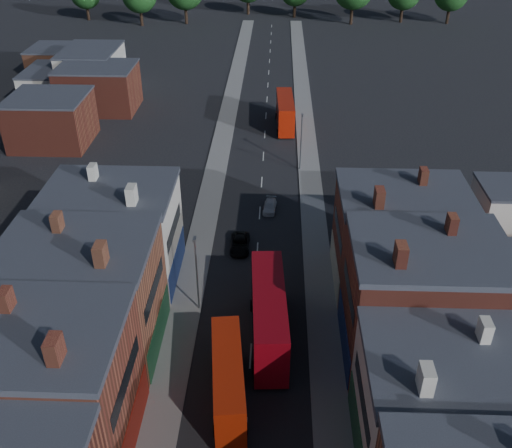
# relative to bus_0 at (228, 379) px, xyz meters

# --- Properties ---
(pavement_west) EXTENTS (3.00, 200.00, 0.12)m
(pavement_west) POSITION_rel_bus_0_xyz_m (-5.00, 30.85, -2.27)
(pavement_west) COLOR gray
(pavement_west) RESTS_ON ground
(pavement_east) EXTENTS (3.00, 200.00, 0.12)m
(pavement_east) POSITION_rel_bus_0_xyz_m (8.00, 30.85, -2.27)
(pavement_east) COLOR gray
(pavement_east) RESTS_ON ground
(lamp_post_2) EXTENTS (0.25, 0.70, 8.12)m
(lamp_post_2) POSITION_rel_bus_0_xyz_m (-3.70, 10.85, 2.37)
(lamp_post_2) COLOR slate
(lamp_post_2) RESTS_ON ground
(lamp_post_3) EXTENTS (0.25, 0.70, 8.12)m
(lamp_post_3) POSITION_rel_bus_0_xyz_m (6.70, 40.85, 2.37)
(lamp_post_3) COLOR slate
(lamp_post_3) RESTS_ON ground
(bus_0) EXTENTS (3.45, 10.21, 4.32)m
(bus_0) POSITION_rel_bus_0_xyz_m (0.00, 0.00, 0.00)
(bus_0) COLOR red
(bus_0) RESTS_ON ground
(bus_1) EXTENTS (3.66, 12.43, 5.30)m
(bus_1) POSITION_rel_bus_0_xyz_m (3.00, 7.01, 0.53)
(bus_1) COLOR #A20915
(bus_1) RESTS_ON ground
(bus_2) EXTENTS (3.13, 11.11, 4.76)m
(bus_2) POSITION_rel_bus_0_xyz_m (4.65, 56.14, 0.23)
(bus_2) COLOR #A51907
(bus_2) RESTS_ON ground
(car_2) EXTENTS (2.17, 4.56, 1.26)m
(car_2) POSITION_rel_bus_0_xyz_m (-0.45, 21.12, -1.70)
(car_2) COLOR black
(car_2) RESTS_ON ground
(car_3) EXTENTS (1.80, 3.80, 1.07)m
(car_3) POSITION_rel_bus_0_xyz_m (2.70, 29.57, -1.80)
(car_3) COLOR silver
(car_3) RESTS_ON ground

